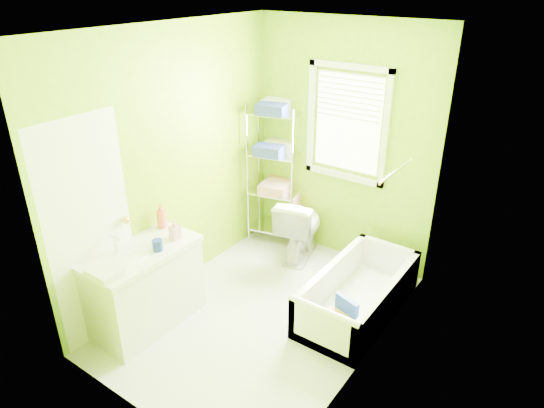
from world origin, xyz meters
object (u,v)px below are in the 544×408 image
Objects in this scene: bathtub at (356,301)px; toilet at (300,227)px; vanity at (145,285)px; wire_shelf_unit at (276,159)px.

toilet is at bearing 149.92° from bathtub.
vanity is 0.62× the size of wire_shelf_unit.
toilet is at bearing -21.02° from wire_shelf_unit.
bathtub is 1.97m from vanity.
bathtub is 1.18m from toilet.
wire_shelf_unit is at bearing 88.16° from vanity.
bathtub is at bearing -27.43° from wire_shelf_unit.
bathtub is 0.84× the size of wire_shelf_unit.
vanity is (-1.52, -1.23, 0.27)m from bathtub.
vanity is 2.08m from wire_shelf_unit.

